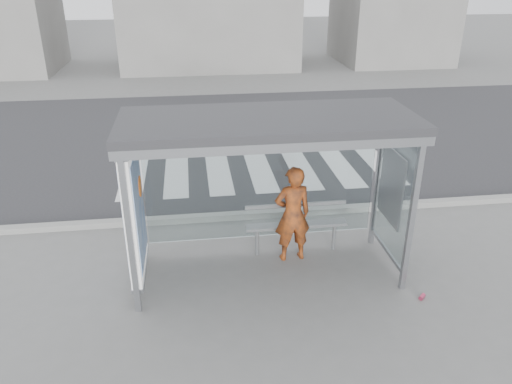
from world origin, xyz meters
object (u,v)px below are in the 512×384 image
(bench, at_px, (296,224))
(soda_can, at_px, (422,297))
(bus_shelter, at_px, (243,159))
(person, at_px, (293,214))

(bench, xyz_separation_m, soda_can, (1.61, -1.58, -0.50))
(bus_shelter, distance_m, bench, 1.82)
(person, bearing_deg, soda_can, 135.70)
(bench, height_order, soda_can, bench)
(bench, distance_m, soda_can, 2.31)
(person, xyz_separation_m, soda_can, (1.73, -1.38, -0.80))
(bus_shelter, height_order, soda_can, bus_shelter)
(bus_shelter, xyz_separation_m, soda_can, (2.57, -1.06, -1.95))
(soda_can, bearing_deg, bus_shelter, 157.66)
(bench, bearing_deg, person, -120.42)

